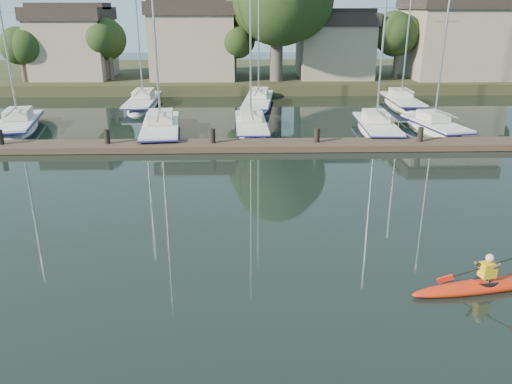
{
  "coord_description": "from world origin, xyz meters",
  "views": [
    {
      "loc": [
        -1.27,
        -13.9,
        7.68
      ],
      "look_at": [
        -0.8,
        3.56,
        1.2
      ],
      "focal_mm": 35.0,
      "sensor_mm": 36.0,
      "label": 1
    }
  ],
  "objects_px": {
    "sailboat_1": "(161,137)",
    "sailboat_4": "(434,134)",
    "kayak": "(489,283)",
    "sailboat_5": "(143,109)",
    "sailboat_2": "(251,132)",
    "sailboat_0": "(20,133)",
    "sailboat_6": "(258,108)",
    "sailboat_3": "(376,135)",
    "sailboat_7": "(401,108)",
    "dock": "(265,145)"
  },
  "relations": [
    {
      "from": "kayak",
      "to": "sailboat_2",
      "type": "distance_m",
      "value": 21.28
    },
    {
      "from": "sailboat_2",
      "to": "sailboat_6",
      "type": "xyz_separation_m",
      "value": [
        0.76,
        8.78,
        -0.01
      ]
    },
    {
      "from": "sailboat_3",
      "to": "sailboat_4",
      "type": "relative_size",
      "value": 1.11
    },
    {
      "from": "sailboat_0",
      "to": "sailboat_6",
      "type": "bearing_deg",
      "value": 15.18
    },
    {
      "from": "sailboat_2",
      "to": "sailboat_5",
      "type": "relative_size",
      "value": 0.93
    },
    {
      "from": "sailboat_2",
      "to": "sailboat_5",
      "type": "distance_m",
      "value": 12.31
    },
    {
      "from": "sailboat_0",
      "to": "sailboat_1",
      "type": "height_order",
      "value": "sailboat_1"
    },
    {
      "from": "dock",
      "to": "sailboat_6",
      "type": "bearing_deg",
      "value": 89.82
    },
    {
      "from": "dock",
      "to": "sailboat_1",
      "type": "height_order",
      "value": "sailboat_1"
    },
    {
      "from": "sailboat_0",
      "to": "sailboat_5",
      "type": "relative_size",
      "value": 0.82
    },
    {
      "from": "dock",
      "to": "sailboat_0",
      "type": "height_order",
      "value": "sailboat_0"
    },
    {
      "from": "sailboat_6",
      "to": "sailboat_3",
      "type": "bearing_deg",
      "value": -45.84
    },
    {
      "from": "dock",
      "to": "sailboat_7",
      "type": "distance_m",
      "value": 17.77
    },
    {
      "from": "sailboat_1",
      "to": "sailboat_0",
      "type": "bearing_deg",
      "value": 165.07
    },
    {
      "from": "sailboat_4",
      "to": "kayak",
      "type": "bearing_deg",
      "value": -116.44
    },
    {
      "from": "dock",
      "to": "sailboat_4",
      "type": "distance_m",
      "value": 12.1
    },
    {
      "from": "sailboat_5",
      "to": "sailboat_6",
      "type": "height_order",
      "value": "sailboat_6"
    },
    {
      "from": "sailboat_1",
      "to": "sailboat_5",
      "type": "relative_size",
      "value": 0.98
    },
    {
      "from": "sailboat_2",
      "to": "sailboat_7",
      "type": "bearing_deg",
      "value": 31.97
    },
    {
      "from": "sailboat_2",
      "to": "sailboat_6",
      "type": "height_order",
      "value": "sailboat_6"
    },
    {
      "from": "kayak",
      "to": "sailboat_4",
      "type": "xyz_separation_m",
      "value": [
        5.57,
        19.5,
        -0.39
      ]
    },
    {
      "from": "kayak",
      "to": "dock",
      "type": "bearing_deg",
      "value": 99.91
    },
    {
      "from": "sailboat_2",
      "to": "sailboat_5",
      "type": "height_order",
      "value": "sailboat_5"
    },
    {
      "from": "kayak",
      "to": "sailboat_2",
      "type": "bearing_deg",
      "value": 97.2
    },
    {
      "from": "sailboat_0",
      "to": "sailboat_3",
      "type": "height_order",
      "value": "sailboat_3"
    },
    {
      "from": "sailboat_3",
      "to": "dock",
      "type": "bearing_deg",
      "value": -148.98
    },
    {
      "from": "sailboat_5",
      "to": "sailboat_7",
      "type": "xyz_separation_m",
      "value": [
        21.43,
        -0.27,
        -0.01
      ]
    },
    {
      "from": "sailboat_1",
      "to": "sailboat_3",
      "type": "xyz_separation_m",
      "value": [
        14.06,
        0.3,
        0.01
      ]
    },
    {
      "from": "sailboat_2",
      "to": "sailboat_3",
      "type": "relative_size",
      "value": 1.1
    },
    {
      "from": "dock",
      "to": "sailboat_6",
      "type": "relative_size",
      "value": 2.06
    },
    {
      "from": "sailboat_4",
      "to": "dock",
      "type": "bearing_deg",
      "value": -171.08
    },
    {
      "from": "sailboat_4",
      "to": "sailboat_7",
      "type": "xyz_separation_m",
      "value": [
        0.54,
        9.13,
        -0.01
      ]
    },
    {
      "from": "sailboat_5",
      "to": "sailboat_4",
      "type": "bearing_deg",
      "value": -25.5
    },
    {
      "from": "sailboat_5",
      "to": "sailboat_2",
      "type": "bearing_deg",
      "value": -45.92
    },
    {
      "from": "sailboat_0",
      "to": "sailboat_4",
      "type": "relative_size",
      "value": 1.08
    },
    {
      "from": "sailboat_2",
      "to": "sailboat_4",
      "type": "distance_m",
      "value": 12.15
    },
    {
      "from": "sailboat_3",
      "to": "sailboat_7",
      "type": "relative_size",
      "value": 0.98
    },
    {
      "from": "sailboat_2",
      "to": "sailboat_6",
      "type": "bearing_deg",
      "value": 83.5
    },
    {
      "from": "sailboat_1",
      "to": "sailboat_4",
      "type": "xyz_separation_m",
      "value": [
        17.95,
        0.29,
        0.02
      ]
    },
    {
      "from": "sailboat_3",
      "to": "sailboat_6",
      "type": "distance_m",
      "value": 12.1
    },
    {
      "from": "sailboat_0",
      "to": "sailboat_1",
      "type": "relative_size",
      "value": 0.83
    },
    {
      "from": "sailboat_3",
      "to": "sailboat_5",
      "type": "bearing_deg",
      "value": 153.91
    },
    {
      "from": "dock",
      "to": "sailboat_2",
      "type": "distance_m",
      "value": 4.84
    },
    {
      "from": "sailboat_4",
      "to": "sailboat_5",
      "type": "xyz_separation_m",
      "value": [
        -20.89,
        9.4,
        -0.0
      ]
    },
    {
      "from": "sailboat_1",
      "to": "sailboat_3",
      "type": "relative_size",
      "value": 1.17
    },
    {
      "from": "kayak",
      "to": "sailboat_5",
      "type": "bearing_deg",
      "value": 107.18
    },
    {
      "from": "dock",
      "to": "sailboat_2",
      "type": "height_order",
      "value": "sailboat_2"
    },
    {
      "from": "sailboat_0",
      "to": "sailboat_5",
      "type": "distance_m",
      "value": 10.64
    },
    {
      "from": "sailboat_1",
      "to": "sailboat_4",
      "type": "relative_size",
      "value": 1.29
    },
    {
      "from": "dock",
      "to": "sailboat_0",
      "type": "relative_size",
      "value": 2.62
    }
  ]
}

